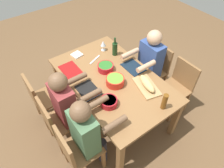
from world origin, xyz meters
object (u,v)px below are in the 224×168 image
(chair_far_center, at_px, (155,68))
(serving_bowl_pasta, at_px, (109,102))
(dining_table, at_px, (112,82))
(chair_near_left, at_px, (42,97))
(wine_bottle, at_px, (115,49))
(diner_near_center, at_px, (68,103))
(chair_near_center, at_px, (57,121))
(chair_near_right, at_px, (76,150))
(serving_bowl_salad, at_px, (115,81))
(diner_near_right, at_px, (88,132))
(bread_loaf, at_px, (147,83))
(napkin_stack, at_px, (77,55))
(cutting_board, at_px, (147,86))
(beer_bottle, at_px, (164,102))
(chair_far_right, at_px, (178,85))
(diner_far_center, at_px, (148,62))
(serving_bowl_greens, at_px, (106,67))
(wine_glass, at_px, (103,44))

(chair_far_center, relative_size, serving_bowl_pasta, 4.25)
(dining_table, bearing_deg, serving_bowl_pasta, -40.87)
(chair_far_center, bearing_deg, chair_near_left, -105.60)
(wine_bottle, bearing_deg, diner_near_center, -68.82)
(dining_table, relative_size, chair_near_left, 2.03)
(chair_near_center, height_order, diner_near_center, diner_near_center)
(chair_near_center, relative_size, wine_bottle, 2.93)
(serving_bowl_pasta, bearing_deg, chair_near_right, -75.81)
(serving_bowl_salad, bearing_deg, diner_near_right, -59.93)
(bread_loaf, distance_m, napkin_stack, 1.16)
(chair_near_left, height_order, cutting_board, chair_near_left)
(cutting_board, height_order, beer_bottle, beer_bottle)
(beer_bottle, bearing_deg, chair_near_right, -104.34)
(diner_near_center, height_order, bread_loaf, diner_near_center)
(chair_far_right, bearing_deg, bread_loaf, -98.47)
(diner_far_center, distance_m, wine_bottle, 0.53)
(chair_far_center, xyz_separation_m, wine_bottle, (-0.39, -0.52, 0.37))
(chair_far_center, height_order, diner_far_center, diner_far_center)
(serving_bowl_greens, relative_size, cutting_board, 0.55)
(dining_table, height_order, napkin_stack, napkin_stack)
(diner_near_right, xyz_separation_m, beer_bottle, (0.27, 0.86, 0.15))
(chair_near_center, height_order, cutting_board, chair_near_center)
(serving_bowl_salad, bearing_deg, cutting_board, 45.83)
(serving_bowl_salad, bearing_deg, serving_bowl_greens, 169.32)
(diner_far_center, bearing_deg, serving_bowl_greens, -106.23)
(dining_table, bearing_deg, serving_bowl_salad, -14.96)
(chair_far_center, distance_m, chair_near_center, 1.70)
(diner_near_center, relative_size, diner_near_right, 1.00)
(chair_near_left, height_order, bread_loaf, same)
(chair_near_left, bearing_deg, wine_bottle, 85.80)
(dining_table, height_order, serving_bowl_salad, serving_bowl_salad)
(chair_far_center, height_order, chair_near_left, same)
(diner_near_right, bearing_deg, beer_bottle, 72.76)
(cutting_board, xyz_separation_m, napkin_stack, (-1.09, -0.40, 0.00))
(dining_table, bearing_deg, chair_far_right, 60.82)
(cutting_board, bearing_deg, wine_bottle, 174.71)
(diner_far_center, xyz_separation_m, diner_near_right, (0.48, -1.33, 0.00))
(chair_far_right, xyz_separation_m, cutting_board, (-0.09, -0.59, 0.27))
(chair_far_right, bearing_deg, chair_near_right, -90.00)
(cutting_board, relative_size, napkin_stack, 2.86)
(chair_far_center, relative_size, diner_near_right, 0.71)
(chair_far_right, bearing_deg, serving_bowl_salad, -112.83)
(chair_near_center, xyz_separation_m, chair_near_left, (-0.48, 0.00, 0.00))
(serving_bowl_pasta, bearing_deg, wine_glass, 149.16)
(diner_near_center, distance_m, cutting_board, 1.01)
(beer_bottle, bearing_deg, wine_glass, 177.13)
(diner_near_center, bearing_deg, beer_bottle, 49.16)
(chair_near_center, distance_m, serving_bowl_pasta, 0.72)
(serving_bowl_greens, xyz_separation_m, bread_loaf, (0.57, 0.24, 0.01))
(cutting_board, bearing_deg, chair_near_left, -127.77)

